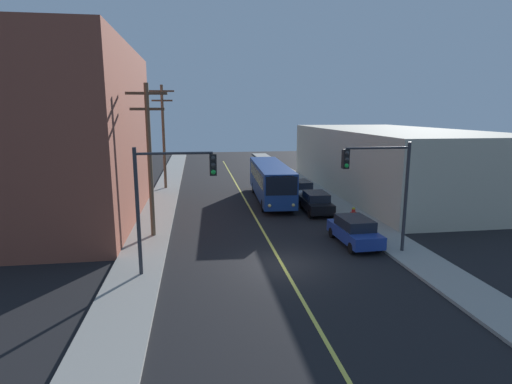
{
  "coord_description": "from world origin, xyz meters",
  "views": [
    {
      "loc": [
        -4.21,
        -19.3,
        7.7
      ],
      "look_at": [
        0.0,
        9.26,
        2.0
      ],
      "focal_mm": 28.54,
      "sensor_mm": 36.0,
      "label": 1
    }
  ],
  "objects_px": {
    "traffic_signal_left_corner": "(171,187)",
    "fire_hydrant": "(353,213)",
    "parked_car_white": "(300,189)",
    "traffic_signal_right_corner": "(380,177)",
    "utility_pole_mid": "(163,132)",
    "parked_car_blue": "(354,231)",
    "parked_car_black": "(316,202)",
    "utility_pole_near": "(149,154)",
    "city_bus": "(271,180)"
  },
  "relations": [
    {
      "from": "traffic_signal_left_corner",
      "to": "parked_car_white",
      "type": "bearing_deg",
      "value": 57.38
    },
    {
      "from": "parked_car_blue",
      "to": "city_bus",
      "type": "bearing_deg",
      "value": 101.78
    },
    {
      "from": "fire_hydrant",
      "to": "parked_car_black",
      "type": "bearing_deg",
      "value": 127.57
    },
    {
      "from": "utility_pole_mid",
      "to": "traffic_signal_right_corner",
      "type": "xyz_separation_m",
      "value": [
        12.77,
        -21.32,
        -1.41
      ]
    },
    {
      "from": "fire_hydrant",
      "to": "utility_pole_near",
      "type": "bearing_deg",
      "value": -171.89
    },
    {
      "from": "utility_pole_mid",
      "to": "traffic_signal_left_corner",
      "type": "distance_m",
      "value": 22.75
    },
    {
      "from": "city_bus",
      "to": "utility_pole_mid",
      "type": "height_order",
      "value": "utility_pole_mid"
    },
    {
      "from": "utility_pole_near",
      "to": "parked_car_blue",
      "type": "bearing_deg",
      "value": -14.86
    },
    {
      "from": "traffic_signal_left_corner",
      "to": "fire_hydrant",
      "type": "bearing_deg",
      "value": 33.9
    },
    {
      "from": "city_bus",
      "to": "parked_car_blue",
      "type": "xyz_separation_m",
      "value": [
        2.68,
        -12.82,
        -0.98
      ]
    },
    {
      "from": "city_bus",
      "to": "traffic_signal_right_corner",
      "type": "distance_m",
      "value": 15.19
    },
    {
      "from": "city_bus",
      "to": "parked_car_black",
      "type": "relative_size",
      "value": 2.75
    },
    {
      "from": "city_bus",
      "to": "parked_car_blue",
      "type": "height_order",
      "value": "city_bus"
    },
    {
      "from": "parked_car_black",
      "to": "traffic_signal_right_corner",
      "type": "bearing_deg",
      "value": -86.59
    },
    {
      "from": "parked_car_black",
      "to": "fire_hydrant",
      "type": "distance_m",
      "value": 3.3
    },
    {
      "from": "parked_car_blue",
      "to": "utility_pole_near",
      "type": "distance_m",
      "value": 13.04
    },
    {
      "from": "parked_car_white",
      "to": "traffic_signal_left_corner",
      "type": "distance_m",
      "value": 19.56
    },
    {
      "from": "parked_car_blue",
      "to": "fire_hydrant",
      "type": "xyz_separation_m",
      "value": [
        1.98,
        5.12,
        -0.26
      ]
    },
    {
      "from": "parked_car_white",
      "to": "utility_pole_mid",
      "type": "relative_size",
      "value": 0.44
    },
    {
      "from": "utility_pole_near",
      "to": "traffic_signal_right_corner",
      "type": "bearing_deg",
      "value": -21.82
    },
    {
      "from": "city_bus",
      "to": "parked_car_blue",
      "type": "distance_m",
      "value": 13.14
    },
    {
      "from": "parked_car_black",
      "to": "fire_hydrant",
      "type": "xyz_separation_m",
      "value": [
        2.01,
        -2.61,
        -0.26
      ]
    },
    {
      "from": "utility_pole_near",
      "to": "utility_pole_mid",
      "type": "bearing_deg",
      "value": 91.29
    },
    {
      "from": "parked_car_black",
      "to": "fire_hydrant",
      "type": "height_order",
      "value": "parked_car_black"
    },
    {
      "from": "parked_car_black",
      "to": "traffic_signal_left_corner",
      "type": "xyz_separation_m",
      "value": [
        -10.25,
        -10.85,
        3.46
      ]
    },
    {
      "from": "parked_car_white",
      "to": "parked_car_blue",
      "type": "bearing_deg",
      "value": -90.41
    },
    {
      "from": "traffic_signal_left_corner",
      "to": "fire_hydrant",
      "type": "relative_size",
      "value": 7.14
    },
    {
      "from": "parked_car_black",
      "to": "traffic_signal_right_corner",
      "type": "height_order",
      "value": "traffic_signal_right_corner"
    },
    {
      "from": "parked_car_white",
      "to": "traffic_signal_right_corner",
      "type": "xyz_separation_m",
      "value": [
        0.44,
        -14.91,
        3.46
      ]
    },
    {
      "from": "parked_car_blue",
      "to": "traffic_signal_left_corner",
      "type": "height_order",
      "value": "traffic_signal_left_corner"
    },
    {
      "from": "utility_pole_mid",
      "to": "fire_hydrant",
      "type": "relative_size",
      "value": 12.06
    },
    {
      "from": "traffic_signal_left_corner",
      "to": "parked_car_black",
      "type": "bearing_deg",
      "value": 46.61
    },
    {
      "from": "city_bus",
      "to": "traffic_signal_right_corner",
      "type": "bearing_deg",
      "value": -77.63
    },
    {
      "from": "traffic_signal_right_corner",
      "to": "utility_pole_mid",
      "type": "bearing_deg",
      "value": 120.91
    },
    {
      "from": "city_bus",
      "to": "fire_hydrant",
      "type": "relative_size",
      "value": 14.57
    },
    {
      "from": "parked_car_white",
      "to": "utility_pole_mid",
      "type": "xyz_separation_m",
      "value": [
        -12.32,
        6.41,
        4.88
      ]
    },
    {
      "from": "traffic_signal_right_corner",
      "to": "fire_hydrant",
      "type": "relative_size",
      "value": 7.14
    },
    {
      "from": "city_bus",
      "to": "parked_car_black",
      "type": "height_order",
      "value": "city_bus"
    },
    {
      "from": "utility_pole_mid",
      "to": "traffic_signal_right_corner",
      "type": "relative_size",
      "value": 1.69
    },
    {
      "from": "parked_car_white",
      "to": "utility_pole_near",
      "type": "distance_m",
      "value": 16.16
    },
    {
      "from": "city_bus",
      "to": "traffic_signal_left_corner",
      "type": "bearing_deg",
      "value": -115.52
    },
    {
      "from": "parked_car_blue",
      "to": "fire_hydrant",
      "type": "height_order",
      "value": "parked_car_blue"
    },
    {
      "from": "parked_car_white",
      "to": "utility_pole_near",
      "type": "xyz_separation_m",
      "value": [
        -11.95,
        -9.95,
        4.4
      ]
    },
    {
      "from": "parked_car_white",
      "to": "traffic_signal_right_corner",
      "type": "bearing_deg",
      "value": -88.3
    },
    {
      "from": "city_bus",
      "to": "traffic_signal_right_corner",
      "type": "xyz_separation_m",
      "value": [
        3.21,
        -14.64,
        2.49
      ]
    },
    {
      "from": "parked_car_white",
      "to": "utility_pole_near",
      "type": "bearing_deg",
      "value": -140.23
    },
    {
      "from": "parked_car_black",
      "to": "parked_car_white",
      "type": "xyz_separation_m",
      "value": [
        0.13,
        5.37,
        0.0
      ]
    },
    {
      "from": "parked_car_white",
      "to": "parked_car_black",
      "type": "bearing_deg",
      "value": -91.34
    },
    {
      "from": "utility_pole_mid",
      "to": "fire_hydrant",
      "type": "xyz_separation_m",
      "value": [
        14.2,
        -14.39,
        -5.13
      ]
    },
    {
      "from": "utility_pole_near",
      "to": "utility_pole_mid",
      "type": "xyz_separation_m",
      "value": [
        -0.37,
        16.36,
        0.48
      ]
    }
  ]
}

